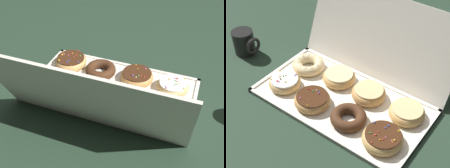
% 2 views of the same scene
% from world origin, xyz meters
% --- Properties ---
extents(ground_plane, '(3.00, 3.00, 0.00)m').
position_xyz_m(ground_plane, '(0.00, 0.00, 0.00)').
color(ground_plane, '#233828').
extents(donut_box, '(0.57, 0.30, 0.01)m').
position_xyz_m(donut_box, '(0.00, 0.00, 0.01)').
color(donut_box, silver).
rests_on(donut_box, ground).
extents(box_lid_open, '(0.57, 0.12, 0.28)m').
position_xyz_m(box_lid_open, '(0.00, 0.21, 0.14)').
color(box_lid_open, silver).
rests_on(box_lid_open, ground).
extents(sprinkle_donut_0, '(0.11, 0.11, 0.04)m').
position_xyz_m(sprinkle_donut_0, '(-0.20, -0.06, 0.03)').
color(sprinkle_donut_0, '#E5B770').
rests_on(sprinkle_donut_0, donut_box).
extents(sprinkle_donut_1, '(0.12, 0.12, 0.04)m').
position_xyz_m(sprinkle_donut_1, '(-0.07, -0.07, 0.03)').
color(sprinkle_donut_1, tan).
rests_on(sprinkle_donut_1, donut_box).
extents(chocolate_cake_ring_donut_2, '(0.11, 0.11, 0.03)m').
position_xyz_m(chocolate_cake_ring_donut_2, '(0.07, -0.06, 0.03)').
color(chocolate_cake_ring_donut_2, '#472816').
rests_on(chocolate_cake_ring_donut_2, donut_box).
extents(sprinkle_donut_3, '(0.12, 0.12, 0.04)m').
position_xyz_m(sprinkle_donut_3, '(0.20, -0.07, 0.03)').
color(sprinkle_donut_3, tan).
rests_on(sprinkle_donut_3, donut_box).
extents(cruller_donut_4, '(0.12, 0.12, 0.04)m').
position_xyz_m(cruller_donut_4, '(-0.19, 0.06, 0.03)').
color(cruller_donut_4, beige).
rests_on(cruller_donut_4, donut_box).
extents(glazed_ring_donut_5, '(0.11, 0.11, 0.04)m').
position_xyz_m(glazed_ring_donut_5, '(-0.06, 0.07, 0.03)').
color(glazed_ring_donut_5, tan).
rests_on(glazed_ring_donut_5, donut_box).
extents(glazed_ring_donut_6, '(0.11, 0.11, 0.04)m').
position_xyz_m(glazed_ring_donut_6, '(0.06, 0.06, 0.03)').
color(glazed_ring_donut_6, tan).
rests_on(glazed_ring_donut_6, donut_box).
extents(glazed_ring_donut_7, '(0.11, 0.11, 0.04)m').
position_xyz_m(glazed_ring_donut_7, '(0.20, 0.06, 0.03)').
color(glazed_ring_donut_7, tan).
rests_on(glazed_ring_donut_7, donut_box).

